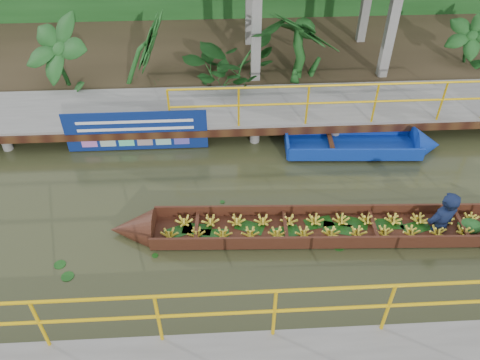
{
  "coord_description": "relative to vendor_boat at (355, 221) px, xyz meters",
  "views": [
    {
      "loc": [
        0.12,
        -6.79,
        6.72
      ],
      "look_at": [
        0.52,
        0.5,
        0.6
      ],
      "focal_mm": 35.0,
      "sensor_mm": 36.0,
      "label": 1
    }
  ],
  "objects": [
    {
      "name": "ground",
      "position": [
        -2.7,
        0.5,
        -0.3
      ],
      "size": [
        80.0,
        80.0,
        0.0
      ],
      "primitive_type": "plane",
      "color": "#34371B",
      "rests_on": "ground"
    },
    {
      "name": "land_strip",
      "position": [
        -2.7,
        8.0,
        -0.07
      ],
      "size": [
        30.0,
        8.0,
        0.45
      ],
      "primitive_type": "cube",
      "color": "#302618",
      "rests_on": "ground"
    },
    {
      "name": "far_dock",
      "position": [
        -2.68,
        3.93,
        0.18
      ],
      "size": [
        16.0,
        2.06,
        1.66
      ],
      "color": "slate",
      "rests_on": "ground"
    },
    {
      "name": "vendor_boat",
      "position": [
        0.0,
        0.0,
        0.0
      ],
      "size": [
        8.59,
        1.21,
        2.19
      ],
      "rotation": [
        0.0,
        0.0,
        -0.04
      ],
      "color": "#3A1A0F",
      "rests_on": "ground"
    },
    {
      "name": "moored_blue_boat",
      "position": [
        1.49,
        2.63,
        -0.14
      ],
      "size": [
        3.74,
        1.17,
        0.88
      ],
      "rotation": [
        0.0,
        0.0,
        -0.05
      ],
      "color": "#0D2F99",
      "rests_on": "ground"
    },
    {
      "name": "blue_banner",
      "position": [
        -4.51,
        2.98,
        0.26
      ],
      "size": [
        3.33,
        0.04,
        1.04
      ],
      "color": "navy",
      "rests_on": "ground"
    },
    {
      "name": "tropical_plants",
      "position": [
        -0.45,
        5.8,
        0.91
      ],
      "size": [
        14.2,
        1.2,
        1.5
      ],
      "color": "#154215",
      "rests_on": "ground"
    }
  ]
}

